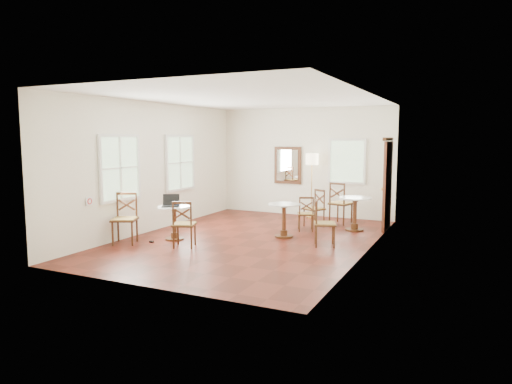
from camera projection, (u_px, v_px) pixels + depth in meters
ground at (250, 239)px, 9.92m from camera, size 7.00×7.00×0.00m
room_shell at (253, 151)px, 9.97m from camera, size 5.02×7.02×3.01m
cafe_table_near at (174, 219)px, 9.85m from camera, size 0.69×0.69×0.73m
cafe_table_mid at (284, 216)px, 10.10m from camera, size 0.71×0.71×0.75m
cafe_table_back at (355, 210)px, 10.82m from camera, size 0.75×0.75×0.79m
chair_near_a at (184, 224)px, 9.18m from camera, size 0.56×0.56×0.94m
chair_near_b at (125, 218)px, 9.51m from camera, size 0.65×0.65×1.05m
chair_mid_a at (306, 214)px, 10.79m from camera, size 0.50×0.50×0.82m
chair_mid_b at (324, 223)px, 9.28m from camera, size 0.56×0.56×0.94m
chair_back_a at (340, 203)px, 11.66m from camera, size 0.60×0.60×1.07m
chair_back_b at (315, 208)px, 11.31m from camera, size 0.58×0.58×0.91m
floor_lamp at (312, 163)px, 12.43m from camera, size 0.34×0.34×1.76m
laptop at (171, 203)px, 9.79m from camera, size 0.45×0.42×0.25m
mouse at (172, 206)px, 9.74m from camera, size 0.09×0.06×0.03m
navy_mug at (178, 204)px, 9.84m from camera, size 0.12×0.08×0.09m
water_glass at (175, 204)px, 9.82m from camera, size 0.06×0.06×0.11m
power_adapter at (152, 242)px, 9.63m from camera, size 0.09×0.05×0.03m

